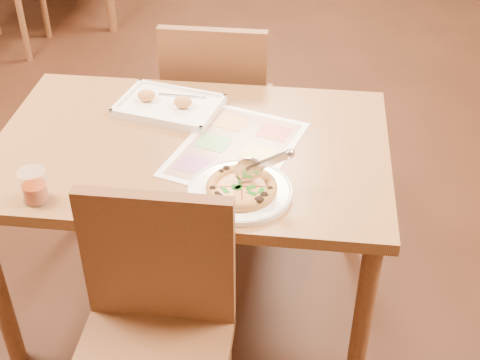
# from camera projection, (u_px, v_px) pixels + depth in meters

# --- Properties ---
(dining_table) EXTENTS (1.30, 0.85, 0.72)m
(dining_table) POSITION_uv_depth(u_px,v_px,m) (191.00, 165.00, 2.25)
(dining_table) COLOR brown
(dining_table) RESTS_ON ground
(chair_near) EXTENTS (0.42, 0.42, 0.47)m
(chair_near) POSITION_uv_depth(u_px,v_px,m) (154.00, 313.00, 1.81)
(chair_near) COLOR brown
(chair_near) RESTS_ON ground
(chair_far) EXTENTS (0.42, 0.42, 0.47)m
(chair_far) POSITION_uv_depth(u_px,v_px,m) (217.00, 96.00, 2.77)
(chair_far) COLOR brown
(chair_far) RESTS_ON ground
(plate) EXTENTS (0.37, 0.37, 0.02)m
(plate) POSITION_uv_depth(u_px,v_px,m) (240.00, 191.00, 1.98)
(plate) COLOR white
(plate) RESTS_ON dining_table
(pizza) EXTENTS (0.21, 0.21, 0.03)m
(pizza) POSITION_uv_depth(u_px,v_px,m) (242.00, 188.00, 1.96)
(pizza) COLOR gold
(pizza) RESTS_ON plate
(pizza_cutter) EXTENTS (0.16, 0.06, 0.10)m
(pizza_cutter) POSITION_uv_depth(u_px,v_px,m) (262.00, 165.00, 1.95)
(pizza_cutter) COLOR silver
(pizza_cutter) RESTS_ON pizza
(appetizer_tray) EXTENTS (0.39, 0.31, 0.06)m
(appetizer_tray) POSITION_uv_depth(u_px,v_px,m) (169.00, 106.00, 2.37)
(appetizer_tray) COLOR white
(appetizer_tray) RESTS_ON dining_table
(glass_tumbler) EXTENTS (0.08, 0.08, 0.10)m
(glass_tumbler) POSITION_uv_depth(u_px,v_px,m) (35.00, 188.00, 1.93)
(glass_tumbler) COLOR maroon
(glass_tumbler) RESTS_ON dining_table
(menu) EXTENTS (0.47, 0.56, 0.00)m
(menu) POSITION_uv_depth(u_px,v_px,m) (236.00, 148.00, 2.17)
(menu) COLOR white
(menu) RESTS_ON dining_table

